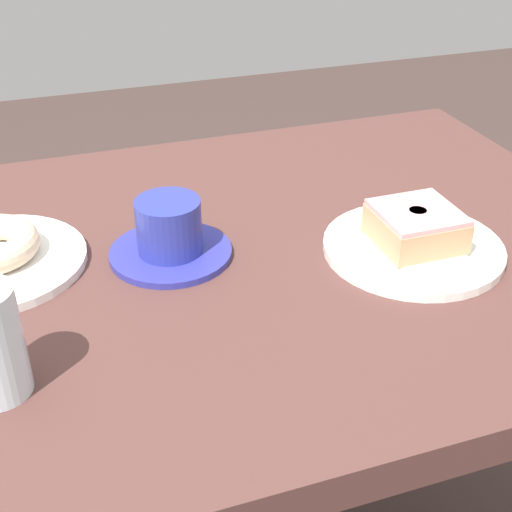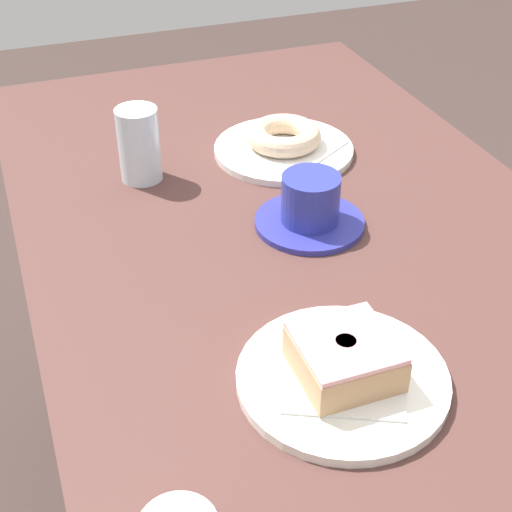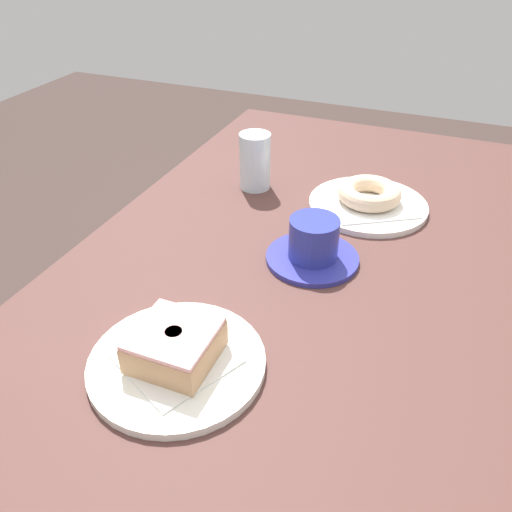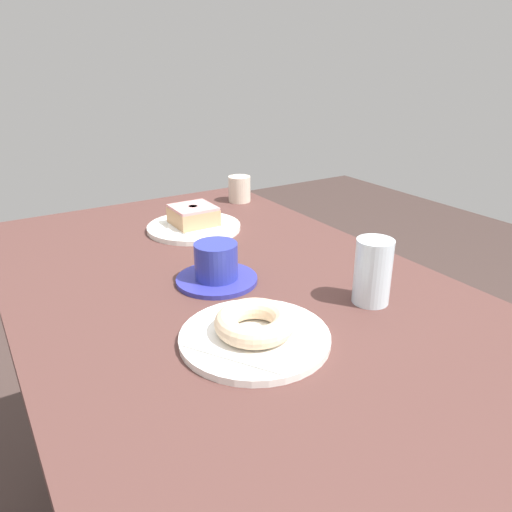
# 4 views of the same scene
# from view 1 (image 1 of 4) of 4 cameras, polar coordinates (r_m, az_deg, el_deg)

# --- Properties ---
(table) EXTENTS (1.22, 0.73, 0.76)m
(table) POSITION_cam_1_polar(r_m,az_deg,el_deg) (0.90, -7.71, -5.67)
(table) COLOR #4D2E2A
(table) RESTS_ON ground_plane
(plate_glazed_square) EXTENTS (0.22, 0.22, 0.01)m
(plate_glazed_square) POSITION_cam_1_polar(r_m,az_deg,el_deg) (0.89, 12.52, 0.65)
(plate_glazed_square) COLOR white
(plate_glazed_square) RESTS_ON table
(napkin_glazed_square) EXTENTS (0.16, 0.16, 0.00)m
(napkin_glazed_square) POSITION_cam_1_polar(r_m,az_deg,el_deg) (0.88, 12.57, 1.05)
(napkin_glazed_square) COLOR white
(napkin_glazed_square) RESTS_ON plate_glazed_square
(donut_glazed_square) EXTENTS (0.10, 0.10, 0.04)m
(donut_glazed_square) POSITION_cam_1_polar(r_m,az_deg,el_deg) (0.87, 12.74, 2.37)
(donut_glazed_square) COLOR tan
(donut_glazed_square) RESTS_ON napkin_glazed_square
(coffee_cup) EXTENTS (0.15, 0.15, 0.07)m
(coffee_cup) POSITION_cam_1_polar(r_m,az_deg,el_deg) (0.85, -6.98, 1.79)
(coffee_cup) COLOR #2E3095
(coffee_cup) RESTS_ON table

